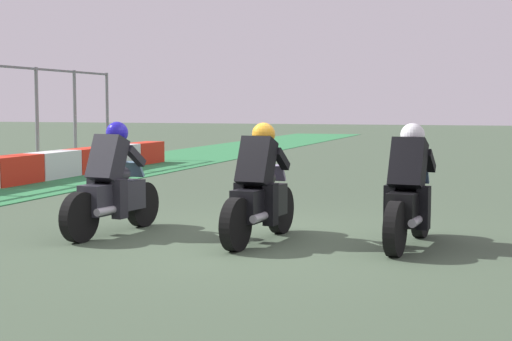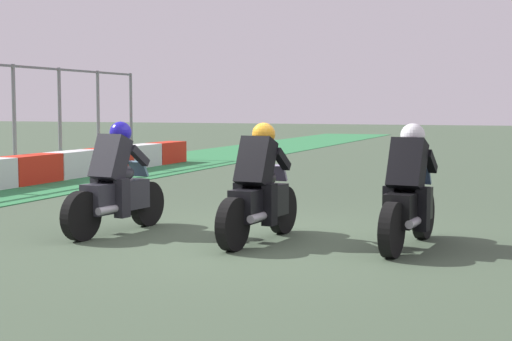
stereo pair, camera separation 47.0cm
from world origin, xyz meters
name	(u,v)px [view 1 (the left image)]	position (x,y,z in m)	size (l,w,h in m)	color
ground_plane	(253,240)	(0.00, 0.00, 0.00)	(120.00, 120.00, 0.00)	#41533E
rider_lane_a	(409,196)	(0.16, -1.96, 0.62)	(2.04, 0.57, 1.51)	black
rider_lane_b	(260,193)	(-0.10, -0.12, 0.62)	(2.04, 0.57, 1.51)	black
rider_lane_c	(113,188)	(-0.17, 1.93, 0.62)	(2.04, 0.58, 1.51)	black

